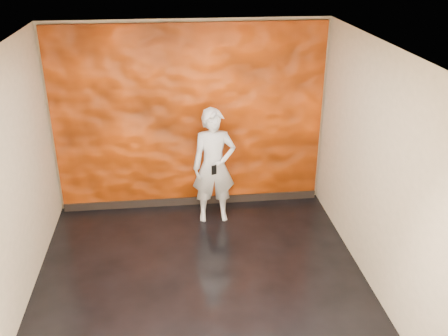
{
  "coord_description": "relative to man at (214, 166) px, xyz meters",
  "views": [
    {
      "loc": [
        -0.29,
        -4.91,
        3.8
      ],
      "look_at": [
        0.39,
        1.05,
        1.01
      ],
      "focal_mm": 40.0,
      "sensor_mm": 36.0,
      "label": 1
    }
  ],
  "objects": [
    {
      "name": "baseboard",
      "position": [
        -0.3,
        0.45,
        -0.78
      ],
      "size": [
        3.9,
        0.04,
        0.12
      ],
      "primitive_type": "cube",
      "color": "black",
      "rests_on": "ground"
    },
    {
      "name": "room",
      "position": [
        -0.3,
        -1.47,
        0.55
      ],
      "size": [
        4.02,
        4.02,
        2.81
      ],
      "color": "black",
      "rests_on": "ground"
    },
    {
      "name": "man",
      "position": [
        0.0,
        0.0,
        0.0
      ],
      "size": [
        0.62,
        0.41,
        1.69
      ],
      "primitive_type": "imported",
      "rotation": [
        0.0,
        0.0,
        0.01
      ],
      "color": "#A5ACB4",
      "rests_on": "ground"
    },
    {
      "name": "phone",
      "position": [
        -0.02,
        -0.22,
        0.05
      ],
      "size": [
        0.07,
        0.04,
        0.14
      ],
      "primitive_type": "cube",
      "rotation": [
        0.0,
        0.0,
        0.43
      ],
      "color": "black",
      "rests_on": "man"
    },
    {
      "name": "feature_wall",
      "position": [
        -0.3,
        0.49,
        0.54
      ],
      "size": [
        3.9,
        0.06,
        2.75
      ],
      "primitive_type": "cube",
      "color": "#D94607",
      "rests_on": "ground"
    }
  ]
}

